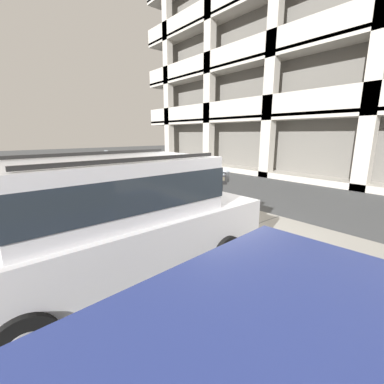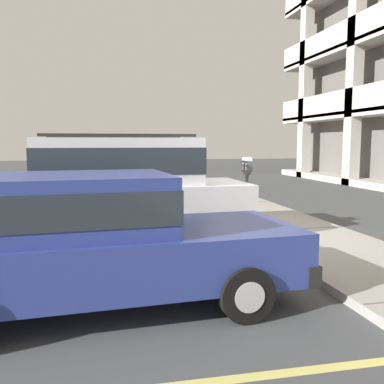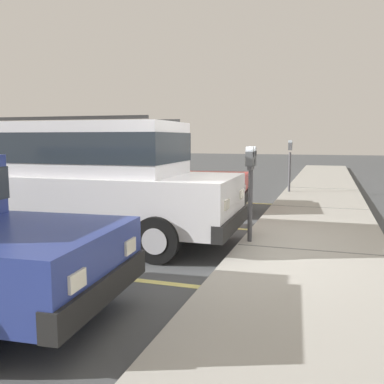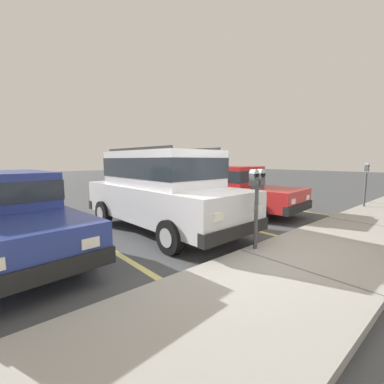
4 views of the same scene
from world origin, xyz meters
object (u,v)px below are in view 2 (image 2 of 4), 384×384
Objects in this scene: silver_suv at (120,186)px; parking_meter_far at (185,164)px; red_sedan at (101,184)px; parking_meter_near at (247,176)px; dark_hatchback at (96,238)px.

silver_suv reaches higher than parking_meter_far.
parking_meter_near is (2.87, 2.93, 0.40)m from red_sedan.
parking_meter_far is (-6.87, 2.59, 0.04)m from silver_suv.
silver_suv is 1.05× the size of dark_hatchback.
parking_meter_far reaches higher than parking_meter_near.
silver_suv is at bearing -20.66° from parking_meter_far.
parking_meter_near is at bearing -0.14° from parking_meter_far.
parking_meter_near is at bearing 135.02° from dark_hatchback.
silver_suv is 3.18m from red_sedan.
parking_meter_far is (-6.58, 0.02, -0.09)m from parking_meter_near.
dark_hatchback is (6.31, -0.04, 0.00)m from red_sedan.
red_sedan is 4.75m from parking_meter_far.
dark_hatchback is (3.16, -0.41, -0.27)m from silver_suv.
parking_meter_near is (-0.28, 2.57, 0.13)m from silver_suv.
silver_suv reaches higher than parking_meter_near.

